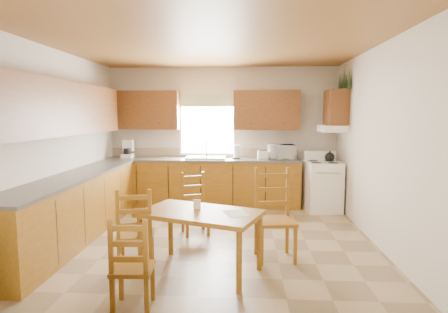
# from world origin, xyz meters

# --- Properties ---
(floor) EXTENTS (4.50, 4.50, 0.00)m
(floor) POSITION_xyz_m (0.00, 0.00, 0.00)
(floor) COLOR #8F7752
(floor) RESTS_ON ground
(ceiling) EXTENTS (4.50, 4.50, 0.00)m
(ceiling) POSITION_xyz_m (0.00, 0.00, 2.70)
(ceiling) COLOR brown
(ceiling) RESTS_ON floor
(wall_left) EXTENTS (4.50, 4.50, 0.00)m
(wall_left) POSITION_xyz_m (-2.25, 0.00, 1.35)
(wall_left) COLOR beige
(wall_left) RESTS_ON floor
(wall_right) EXTENTS (4.50, 4.50, 0.00)m
(wall_right) POSITION_xyz_m (2.25, 0.00, 1.35)
(wall_right) COLOR beige
(wall_right) RESTS_ON floor
(wall_back) EXTENTS (4.50, 4.50, 0.00)m
(wall_back) POSITION_xyz_m (0.00, 2.25, 1.35)
(wall_back) COLOR beige
(wall_back) RESTS_ON floor
(wall_front) EXTENTS (4.50, 4.50, 0.00)m
(wall_front) POSITION_xyz_m (0.00, -2.25, 1.35)
(wall_front) COLOR beige
(wall_front) RESTS_ON floor
(lower_cab_back) EXTENTS (3.75, 0.60, 0.88)m
(lower_cab_back) POSITION_xyz_m (-0.38, 1.95, 0.44)
(lower_cab_back) COLOR #8B5815
(lower_cab_back) RESTS_ON floor
(lower_cab_left) EXTENTS (0.60, 3.60, 0.88)m
(lower_cab_left) POSITION_xyz_m (-1.95, -0.15, 0.44)
(lower_cab_left) COLOR #8B5815
(lower_cab_left) RESTS_ON floor
(counter_back) EXTENTS (3.75, 0.63, 0.04)m
(counter_back) POSITION_xyz_m (-0.38, 1.95, 0.90)
(counter_back) COLOR #524C46
(counter_back) RESTS_ON lower_cab_back
(counter_left) EXTENTS (0.63, 3.60, 0.04)m
(counter_left) POSITION_xyz_m (-1.95, -0.15, 0.90)
(counter_left) COLOR #524C46
(counter_left) RESTS_ON lower_cab_left
(backsplash) EXTENTS (3.75, 0.01, 0.18)m
(backsplash) POSITION_xyz_m (-0.38, 2.24, 1.01)
(backsplash) COLOR gray
(backsplash) RESTS_ON counter_back
(upper_cab_back_left) EXTENTS (1.41, 0.33, 0.75)m
(upper_cab_back_left) POSITION_xyz_m (-1.55, 2.08, 1.85)
(upper_cab_back_left) COLOR brown
(upper_cab_back_left) RESTS_ON wall_back
(upper_cab_back_right) EXTENTS (1.25, 0.33, 0.75)m
(upper_cab_back_right) POSITION_xyz_m (0.86, 2.08, 1.85)
(upper_cab_back_right) COLOR brown
(upper_cab_back_right) RESTS_ON wall_back
(upper_cab_left) EXTENTS (0.33, 3.60, 0.75)m
(upper_cab_left) POSITION_xyz_m (-2.08, -0.15, 1.85)
(upper_cab_left) COLOR brown
(upper_cab_left) RESTS_ON wall_left
(upper_cab_stove) EXTENTS (0.33, 0.62, 0.62)m
(upper_cab_stove) POSITION_xyz_m (2.08, 1.65, 1.90)
(upper_cab_stove) COLOR brown
(upper_cab_stove) RESTS_ON wall_right
(range_hood) EXTENTS (0.44, 0.62, 0.12)m
(range_hood) POSITION_xyz_m (2.03, 1.65, 1.52)
(range_hood) COLOR white
(range_hood) RESTS_ON wall_right
(window_frame) EXTENTS (1.13, 0.02, 1.18)m
(window_frame) POSITION_xyz_m (-0.30, 2.22, 1.55)
(window_frame) COLOR white
(window_frame) RESTS_ON wall_back
(window_pane) EXTENTS (1.05, 0.01, 1.10)m
(window_pane) POSITION_xyz_m (-0.30, 2.21, 1.55)
(window_pane) COLOR white
(window_pane) RESTS_ON wall_back
(window_valance) EXTENTS (1.19, 0.01, 0.24)m
(window_valance) POSITION_xyz_m (-0.30, 2.19, 2.05)
(window_valance) COLOR #597343
(window_valance) RESTS_ON wall_back
(sink_basin) EXTENTS (0.75, 0.45, 0.04)m
(sink_basin) POSITION_xyz_m (-0.30, 1.95, 0.94)
(sink_basin) COLOR silver
(sink_basin) RESTS_ON counter_back
(pine_decal_a) EXTENTS (0.22, 0.22, 0.36)m
(pine_decal_a) POSITION_xyz_m (2.21, 1.33, 2.38)
(pine_decal_a) COLOR #173816
(pine_decal_a) RESTS_ON wall_right
(pine_decal_b) EXTENTS (0.22, 0.22, 0.36)m
(pine_decal_b) POSITION_xyz_m (2.21, 1.65, 2.42)
(pine_decal_b) COLOR #173816
(pine_decal_b) RESTS_ON wall_right
(pine_decal_c) EXTENTS (0.22, 0.22, 0.36)m
(pine_decal_c) POSITION_xyz_m (2.21, 1.97, 2.38)
(pine_decal_c) COLOR #173816
(pine_decal_c) RESTS_ON wall_right
(stove) EXTENTS (0.66, 0.68, 0.89)m
(stove) POSITION_xyz_m (1.88, 1.64, 0.45)
(stove) COLOR white
(stove) RESTS_ON floor
(coffeemaker) EXTENTS (0.21, 0.24, 0.31)m
(coffeemaker) POSITION_xyz_m (-1.86, 1.98, 1.07)
(coffeemaker) COLOR white
(coffeemaker) RESTS_ON counter_back
(paper_towel) EXTENTS (0.12, 0.12, 0.27)m
(paper_towel) POSITION_xyz_m (0.29, 1.96, 1.05)
(paper_towel) COLOR white
(paper_towel) RESTS_ON counter_back
(toaster) EXTENTS (0.21, 0.15, 0.16)m
(toaster) POSITION_xyz_m (0.80, 1.93, 1.00)
(toaster) COLOR white
(toaster) RESTS_ON counter_back
(microwave) EXTENTS (0.50, 0.39, 0.28)m
(microwave) POSITION_xyz_m (1.15, 1.95, 1.06)
(microwave) COLOR white
(microwave) RESTS_ON counter_back
(dining_table) EXTENTS (1.49, 1.16, 0.70)m
(dining_table) POSITION_xyz_m (-0.03, -1.17, 0.35)
(dining_table) COLOR #8B5815
(dining_table) RESTS_ON floor
(chair_near_left) EXTENTS (0.47, 0.45, 0.95)m
(chair_near_left) POSITION_xyz_m (-0.77, -1.15, 0.48)
(chair_near_left) COLOR #8B5815
(chair_near_left) RESTS_ON floor
(chair_near_right) EXTENTS (0.38, 0.37, 0.86)m
(chair_near_right) POSITION_xyz_m (-0.55, -1.99, 0.43)
(chair_near_right) COLOR #8B5815
(chair_near_right) RESTS_ON floor
(chair_far_left) EXTENTS (0.48, 0.47, 0.90)m
(chair_far_left) POSITION_xyz_m (-0.27, 0.18, 0.45)
(chair_far_left) COLOR #8B5815
(chair_far_left) RESTS_ON floor
(chair_far_right) EXTENTS (0.52, 0.50, 1.10)m
(chair_far_right) POSITION_xyz_m (0.84, -0.75, 0.55)
(chair_far_right) COLOR #8B5815
(chair_far_right) RESTS_ON floor
(table_paper) EXTENTS (0.31, 0.35, 0.00)m
(table_paper) POSITION_xyz_m (0.37, -1.24, 0.70)
(table_paper) COLOR white
(table_paper) RESTS_ON dining_table
(table_card) EXTENTS (0.08, 0.02, 0.11)m
(table_card) POSITION_xyz_m (-0.08, -1.07, 0.75)
(table_card) COLOR white
(table_card) RESTS_ON dining_table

